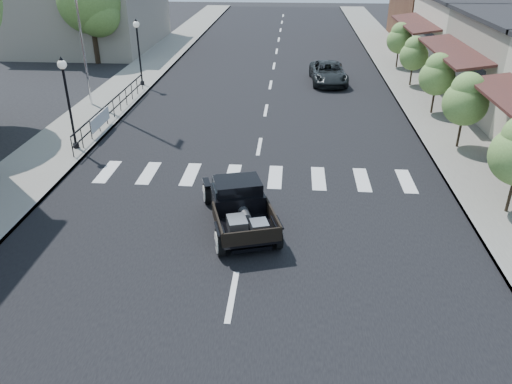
{
  "coord_description": "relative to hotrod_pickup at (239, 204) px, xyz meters",
  "views": [
    {
      "loc": [
        1.32,
        -12.79,
        7.98
      ],
      "look_at": [
        0.31,
        0.82,
        1.0
      ],
      "focal_mm": 35.0,
      "sensor_mm": 36.0,
      "label": 1
    }
  ],
  "objects": [
    {
      "name": "sidewalk_right",
      "position": [
        8.68,
        14.51,
        -0.67
      ],
      "size": [
        3.0,
        80.0,
        0.15
      ],
      "primitive_type": "cube",
      "color": "gray",
      "rests_on": "ground"
    },
    {
      "name": "banner",
      "position": [
        -7.04,
        7.51,
        -0.29
      ],
      "size": [
        0.04,
        2.2,
        0.6
      ],
      "primitive_type": null,
      "color": "silver",
      "rests_on": "sidewalk_left"
    },
    {
      "name": "big_tree_far",
      "position": [
        -12.32,
        21.51,
        2.41
      ],
      "size": [
        4.29,
        4.29,
        6.29
      ],
      "primitive_type": null,
      "color": "#517532",
      "rests_on": "ground"
    },
    {
      "name": "lamp_post_b",
      "position": [
        -7.42,
        5.51,
        1.28
      ],
      "size": [
        0.36,
        0.36,
        3.75
      ],
      "primitive_type": null,
      "color": "black",
      "rests_on": "sidewalk_left"
    },
    {
      "name": "road",
      "position": [
        0.18,
        14.51,
        -0.73
      ],
      "size": [
        14.0,
        80.0,
        0.02
      ],
      "primitive_type": "cube",
      "color": "black",
      "rests_on": "ground"
    },
    {
      "name": "railing",
      "position": [
        -7.12,
        9.51,
        -0.09
      ],
      "size": [
        0.08,
        10.0,
        1.0
      ],
      "primitive_type": null,
      "color": "black",
      "rests_on": "sidewalk_left"
    },
    {
      "name": "road_markings",
      "position": [
        0.18,
        9.51,
        -0.74
      ],
      "size": [
        12.0,
        60.0,
        0.06
      ],
      "primitive_type": null,
      "color": "silver",
      "rests_on": "ground"
    },
    {
      "name": "low_building_left",
      "position": [
        -14.82,
        27.51,
        1.76
      ],
      "size": [
        10.0,
        12.0,
        5.0
      ],
      "primitive_type": "cube",
      "color": "gray",
      "rests_on": "ground"
    },
    {
      "name": "small_tree_d",
      "position": [
        8.48,
        16.68,
        0.77
      ],
      "size": [
        1.63,
        1.63,
        2.71
      ],
      "primitive_type": null,
      "color": "#5D873D",
      "rests_on": "sidewalk_right"
    },
    {
      "name": "small_tree_c",
      "position": [
        8.48,
        11.35,
        0.83
      ],
      "size": [
        1.7,
        1.7,
        2.84
      ],
      "primitive_type": null,
      "color": "#5D873D",
      "rests_on": "sidewalk_right"
    },
    {
      "name": "sidewalk_left",
      "position": [
        -8.32,
        14.51,
        -0.67
      ],
      "size": [
        3.0,
        80.0,
        0.15
      ],
      "primitive_type": "cube",
      "color": "gray",
      "rests_on": "ground"
    },
    {
      "name": "lamp_post_c",
      "position": [
        -7.42,
        15.51,
        1.28
      ],
      "size": [
        0.36,
        0.36,
        3.75
      ],
      "primitive_type": null,
      "color": "black",
      "rests_on": "sidewalk_left"
    },
    {
      "name": "small_tree_e",
      "position": [
        8.48,
        21.27,
        0.81
      ],
      "size": [
        1.68,
        1.68,
        2.8
      ],
      "primitive_type": null,
      "color": "#5D873D",
      "rests_on": "sidewalk_right"
    },
    {
      "name": "second_car",
      "position": [
        3.66,
        17.26,
        -0.13
      ],
      "size": [
        2.3,
        4.54,
        1.23
      ],
      "primitive_type": "imported",
      "rotation": [
        0.0,
        0.0,
        0.06
      ],
      "color": "black",
      "rests_on": "ground"
    },
    {
      "name": "ground",
      "position": [
        0.18,
        -0.49,
        -0.74
      ],
      "size": [
        120.0,
        120.0,
        0.0
      ],
      "primitive_type": "plane",
      "color": "black",
      "rests_on": "ground"
    },
    {
      "name": "storefront_far",
      "position": [
        15.18,
        21.51,
        1.51
      ],
      "size": [
        10.0,
        9.0,
        4.5
      ],
      "primitive_type": "cube",
      "color": "beige",
      "rests_on": "ground"
    },
    {
      "name": "small_tree_b",
      "position": [
        8.48,
        6.81,
        0.91
      ],
      "size": [
        1.8,
        1.8,
        3.0
      ],
      "primitive_type": null,
      "color": "#5D873D",
      "rests_on": "sidewalk_right"
    },
    {
      "name": "hotrod_pickup",
      "position": [
        0.0,
        0.0,
        0.0
      ],
      "size": [
        3.13,
        4.66,
        1.48
      ],
      "primitive_type": null,
      "rotation": [
        0.0,
        0.0,
        0.29
      ],
      "color": "black",
      "rests_on": "ground"
    }
  ]
}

